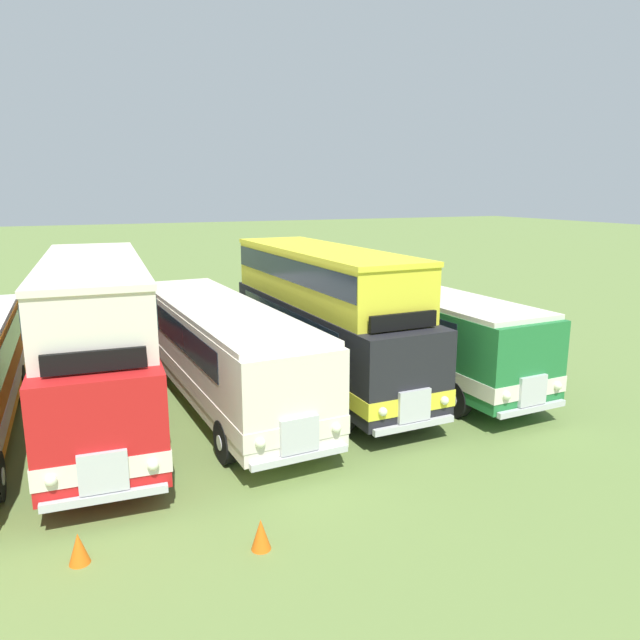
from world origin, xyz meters
TOP-DOWN VIEW (x-y plane):
  - bus_sixth_in_row at (3.40, -0.23)m, footprint 3.16×10.91m
  - bus_seventh_in_row at (6.78, 0.07)m, footprint 3.13×11.39m
  - bus_eighth_in_row at (10.16, 0.07)m, footprint 2.82×10.15m
  - bus_ninth_in_row at (13.55, -0.32)m, footprint 2.95×10.15m
  - cone_near_end at (5.52, -7.59)m, footprint 0.36×0.36m
  - cone_mid_row at (2.54, -6.74)m, footprint 0.36×0.36m

SIDE VIEW (x-z plane):
  - cone_mid_row at x=2.54m, z-range 0.00..0.56m
  - cone_near_end at x=5.52m, z-range 0.00..0.58m
  - bus_ninth_in_row at x=13.55m, z-range 0.26..3.25m
  - bus_seventh_in_row at x=6.78m, z-range 0.26..3.25m
  - bus_eighth_in_row at x=10.16m, z-range 0.22..4.71m
  - bus_sixth_in_row at x=3.40m, z-range 0.23..4.72m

